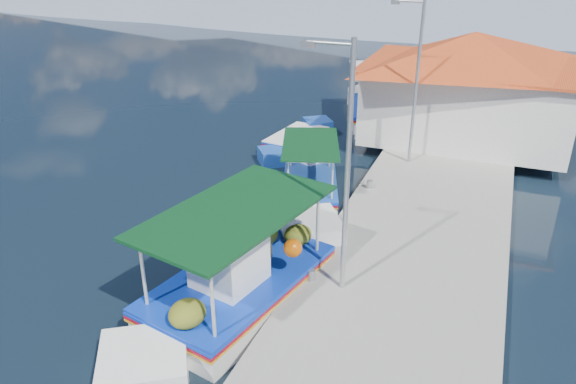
% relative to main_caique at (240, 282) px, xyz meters
% --- Properties ---
extents(ground, '(160.00, 160.00, 0.00)m').
position_rel_main_caique_xyz_m(ground, '(-2.23, -1.16, -0.56)').
color(ground, black).
rests_on(ground, ground).
extents(quay, '(5.00, 44.00, 0.50)m').
position_rel_main_caique_xyz_m(quay, '(3.67, 4.84, -0.31)').
color(quay, gray).
rests_on(quay, ground).
extents(bollards, '(0.20, 17.20, 0.30)m').
position_rel_main_caique_xyz_m(bollards, '(1.57, 4.09, 0.09)').
color(bollards, '#A5A8AD').
rests_on(bollards, quay).
extents(main_caique, '(3.75, 8.69, 2.92)m').
position_rel_main_caique_xyz_m(main_caique, '(0.00, 0.00, 0.00)').
color(main_caique, white).
rests_on(main_caique, ground).
extents(caique_green_canopy, '(3.13, 5.79, 2.30)m').
position_rel_main_caique_xyz_m(caique_green_canopy, '(-0.39, 6.38, -0.22)').
color(caique_green_canopy, white).
rests_on(caique_green_canopy, ground).
extents(caique_blue_hull, '(2.12, 5.55, 0.99)m').
position_rel_main_caique_xyz_m(caique_blue_hull, '(-2.66, 10.95, -0.29)').
color(caique_blue_hull, '#1C4AA8').
rests_on(caique_blue_hull, ground).
extents(caique_far, '(4.09, 7.68, 2.84)m').
position_rel_main_caique_xyz_m(caique_far, '(-0.45, 16.10, -0.04)').
color(caique_far, white).
rests_on(caique_far, ground).
extents(harbor_building, '(10.49, 10.49, 4.40)m').
position_rel_main_caique_xyz_m(harbor_building, '(3.97, 13.84, 2.21)').
color(harbor_building, silver).
rests_on(harbor_building, quay).
extents(lamp_post_near, '(1.21, 0.14, 6.00)m').
position_rel_main_caique_xyz_m(lamp_post_near, '(2.28, 0.84, 3.29)').
color(lamp_post_near, '#A5A8AD').
rests_on(lamp_post_near, quay).
extents(lamp_post_far, '(1.21, 0.14, 6.00)m').
position_rel_main_caique_xyz_m(lamp_post_far, '(2.28, 9.84, 3.29)').
color(lamp_post_far, '#A5A8AD').
rests_on(lamp_post_far, quay).
extents(mountain_ridge, '(171.40, 96.00, 5.50)m').
position_rel_main_caique_xyz_m(mountain_ridge, '(4.31, 54.84, 1.48)').
color(mountain_ridge, slate).
rests_on(mountain_ridge, ground).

